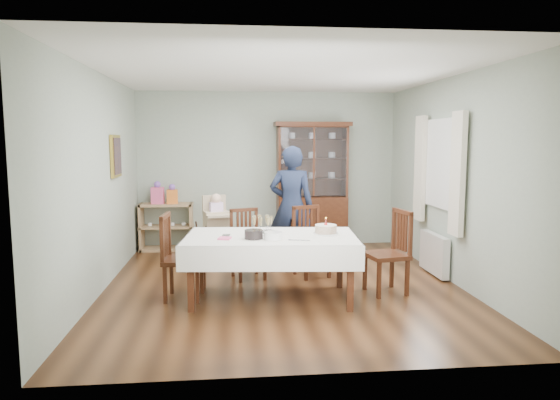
{
  "coord_description": "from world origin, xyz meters",
  "views": [
    {
      "loc": [
        -0.65,
        -6.26,
        1.87
      ],
      "look_at": [
        -0.01,
        0.2,
        1.09
      ],
      "focal_mm": 32.0,
      "sensor_mm": 36.0,
      "label": 1
    }
  ],
  "objects": [
    {
      "name": "high_chair",
      "position": [
        -0.87,
        1.19,
        0.42
      ],
      "size": [
        0.58,
        0.58,
        1.08
      ],
      "rotation": [
        0.0,
        0.0,
        0.25
      ],
      "color": "black",
      "rests_on": "floor"
    },
    {
      "name": "curtain_left",
      "position": [
        2.16,
        -0.32,
        1.45
      ],
      "size": [
        0.07,
        0.3,
        1.55
      ],
      "primitive_type": "cube",
      "color": "silver",
      "rests_on": "room_shell"
    },
    {
      "name": "china_cabinet",
      "position": [
        0.75,
        2.26,
        1.12
      ],
      "size": [
        1.3,
        0.48,
        2.18
      ],
      "color": "#472311",
      "rests_on": "floor"
    },
    {
      "name": "room_shell",
      "position": [
        0.0,
        0.53,
        1.7
      ],
      "size": [
        5.0,
        5.0,
        5.0
      ],
      "color": "#9EAA99",
      "rests_on": "floor"
    },
    {
      "name": "radiator",
      "position": [
        2.16,
        0.3,
        0.3
      ],
      "size": [
        0.1,
        0.8,
        0.55
      ],
      "primitive_type": "cube",
      "color": "white",
      "rests_on": "floor"
    },
    {
      "name": "plate_stack_dark",
      "position": [
        -0.4,
        -0.7,
        0.81
      ],
      "size": [
        0.28,
        0.28,
        0.1
      ],
      "primitive_type": "cylinder",
      "rotation": [
        0.0,
        0.0,
        0.42
      ],
      "color": "black",
      "rests_on": "dining_table"
    },
    {
      "name": "cutlery",
      "position": [
        -0.75,
        -0.51,
        0.77
      ],
      "size": [
        0.12,
        0.17,
        0.01
      ],
      "primitive_type": null,
      "rotation": [
        0.0,
        0.0,
        -0.1
      ],
      "color": "silver",
      "rests_on": "dining_table"
    },
    {
      "name": "sideboard",
      "position": [
        -1.75,
        2.28,
        0.4
      ],
      "size": [
        0.9,
        0.38,
        0.8
      ],
      "color": "tan",
      "rests_on": "floor"
    },
    {
      "name": "chair_far_left",
      "position": [
        -0.43,
        0.39,
        0.28
      ],
      "size": [
        0.52,
        0.52,
        0.93
      ],
      "rotation": [
        0.0,
        0.0,
        0.29
      ],
      "color": "#472311",
      "rests_on": "floor"
    },
    {
      "name": "gift_bag_pink",
      "position": [
        -1.88,
        2.26,
        0.97
      ],
      "size": [
        0.21,
        0.14,
        0.38
      ],
      "color": "#E85588",
      "rests_on": "sideboard"
    },
    {
      "name": "dining_table",
      "position": [
        -0.19,
        -0.54,
        0.38
      ],
      "size": [
        2.09,
        1.32,
        0.76
      ],
      "rotation": [
        0.0,
        0.0,
        -0.09
      ],
      "color": "#472311",
      "rests_on": "floor"
    },
    {
      "name": "curtain_right",
      "position": [
        2.16,
        0.92,
        1.45
      ],
      "size": [
        0.07,
        0.3,
        1.55
      ],
      "primitive_type": "cube",
      "color": "silver",
      "rests_on": "room_shell"
    },
    {
      "name": "woman",
      "position": [
        0.24,
        1.01,
        0.89
      ],
      "size": [
        0.73,
        0.55,
        1.79
      ],
      "primitive_type": "imported",
      "rotation": [
        0.0,
        0.0,
        2.94
      ],
      "color": "#161D32",
      "rests_on": "floor"
    },
    {
      "name": "cake_knife",
      "position": [
        0.1,
        -0.87,
        0.77
      ],
      "size": [
        0.25,
        0.09,
        0.01
      ],
      "primitive_type": "cube",
      "rotation": [
        0.0,
        0.0,
        -0.27
      ],
      "color": "silver",
      "rests_on": "dining_table"
    },
    {
      "name": "chair_end_right",
      "position": [
        1.25,
        -0.44,
        0.3
      ],
      "size": [
        0.53,
        0.53,
        1.02
      ],
      "rotation": [
        0.0,
        0.0,
        -1.39
      ],
      "color": "#472311",
      "rests_on": "floor"
    },
    {
      "name": "floor",
      "position": [
        0.0,
        0.0,
        0.0
      ],
      "size": [
        5.0,
        5.0,
        0.0
      ],
      "primitive_type": "plane",
      "color": "#593319",
      "rests_on": "ground"
    },
    {
      "name": "champagne_tray",
      "position": [
        -0.28,
        -0.39,
        0.82
      ],
      "size": [
        0.35,
        0.35,
        0.21
      ],
      "color": "silver",
      "rests_on": "dining_table"
    },
    {
      "name": "window",
      "position": [
        2.22,
        0.3,
        1.55
      ],
      "size": [
        0.04,
        1.02,
        1.22
      ],
      "primitive_type": "cube",
      "color": "white",
      "rests_on": "room_shell"
    },
    {
      "name": "picture_frame",
      "position": [
        -2.22,
        0.8,
        1.65
      ],
      "size": [
        0.04,
        0.48,
        0.58
      ],
      "primitive_type": "cube",
      "color": "gold",
      "rests_on": "room_shell"
    },
    {
      "name": "chair_far_right",
      "position": [
        0.44,
        0.41,
        0.28
      ],
      "size": [
        0.54,
        0.54,
        0.96
      ],
      "rotation": [
        0.0,
        0.0,
        0.31
      ],
      "color": "#472311",
      "rests_on": "floor"
    },
    {
      "name": "napkin_stack",
      "position": [
        -0.73,
        -0.7,
        0.77
      ],
      "size": [
        0.16,
        0.16,
        0.02
      ],
      "primitive_type": "cube",
      "rotation": [
        0.0,
        0.0,
        -0.24
      ],
      "color": "#E85588",
      "rests_on": "dining_table"
    },
    {
      "name": "chair_end_left",
      "position": [
        -1.23,
        -0.43,
        0.3
      ],
      "size": [
        0.49,
        0.49,
        1.01
      ],
      "rotation": [
        0.0,
        0.0,
        1.49
      ],
      "color": "#472311",
      "rests_on": "floor"
    },
    {
      "name": "gift_bag_orange",
      "position": [
        -1.64,
        2.26,
        0.95
      ],
      "size": [
        0.19,
        0.14,
        0.33
      ],
      "color": "orange",
      "rests_on": "sideboard"
    },
    {
      "name": "birthday_cake",
      "position": [
        0.46,
        -0.52,
        0.81
      ],
      "size": [
        0.3,
        0.3,
        0.2
      ],
      "color": "white",
      "rests_on": "dining_table"
    },
    {
      "name": "plate_stack_white",
      "position": [
        -0.19,
        -0.77,
        0.8
      ],
      "size": [
        0.27,
        0.27,
        0.09
      ],
      "primitive_type": "cylinder",
      "rotation": [
        0.0,
        0.0,
        -0.39
      ],
      "color": "white",
      "rests_on": "dining_table"
    }
  ]
}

